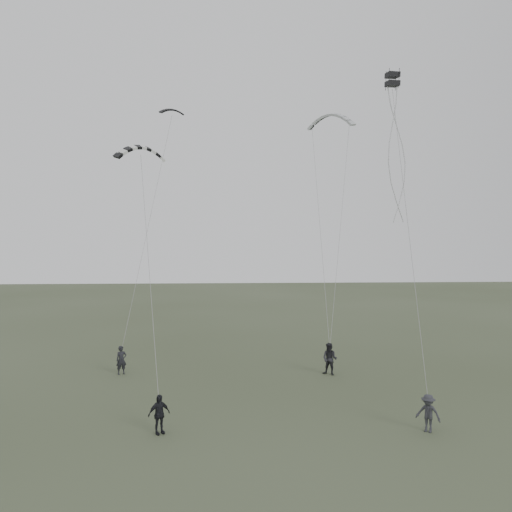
{
  "coord_description": "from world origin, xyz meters",
  "views": [
    {
      "loc": [
        -0.57,
        -23.31,
        8.33
      ],
      "look_at": [
        0.98,
        5.43,
        7.33
      ],
      "focal_mm": 35.0,
      "sensor_mm": 36.0,
      "label": 1
    }
  ],
  "objects": [
    {
      "name": "ground",
      "position": [
        0.0,
        0.0,
        0.0
      ],
      "size": [
        140.0,
        140.0,
        0.0
      ],
      "primitive_type": "plane",
      "color": "#3A432A",
      "rests_on": "ground"
    },
    {
      "name": "flyer_left",
      "position": [
        -7.19,
        7.45,
        0.87
      ],
      "size": [
        0.75,
        0.65,
        1.74
      ],
      "primitive_type": "imported",
      "rotation": [
        0.0,
        0.0,
        0.44
      ],
      "color": "black",
      "rests_on": "ground"
    },
    {
      "name": "flyer_right",
      "position": [
        5.56,
        6.61,
        0.97
      ],
      "size": [
        1.19,
        1.13,
        1.95
      ],
      "primitive_type": "imported",
      "rotation": [
        0.0,
        0.0,
        -0.58
      ],
      "color": "black",
      "rests_on": "ground"
    },
    {
      "name": "flyer_center",
      "position": [
        -3.57,
        -2.11,
        0.84
      ],
      "size": [
        1.06,
        0.87,
        1.69
      ],
      "primitive_type": "imported",
      "rotation": [
        0.0,
        0.0,
        0.56
      ],
      "color": "black",
      "rests_on": "ground"
    },
    {
      "name": "flyer_far",
      "position": [
        7.98,
        -2.54,
        0.81
      ],
      "size": [
        1.2,
        1.12,
        1.63
      ],
      "primitive_type": "imported",
      "rotation": [
        0.0,
        0.0,
        -0.66
      ],
      "color": "#2C2C32",
      "rests_on": "ground"
    },
    {
      "name": "kite_dark_small",
      "position": [
        -4.6,
        12.58,
        17.46
      ],
      "size": [
        1.83,
        1.24,
        0.68
      ],
      "primitive_type": null,
      "rotation": [
        0.34,
        0.0,
        0.38
      ],
      "color": "black",
      "rests_on": "flyer_left"
    },
    {
      "name": "kite_pale_large",
      "position": [
        7.24,
        14.99,
        17.85
      ],
      "size": [
        3.83,
        2.87,
        1.71
      ],
      "primitive_type": null,
      "rotation": [
        0.28,
        0.0,
        -0.51
      ],
      "color": "#AFB2B5",
      "rests_on": "flyer_right"
    },
    {
      "name": "kite_striped",
      "position": [
        -5.38,
        4.35,
        13.32
      ],
      "size": [
        2.9,
        2.05,
        1.26
      ],
      "primitive_type": null,
      "rotation": [
        0.34,
        0.0,
        0.43
      ],
      "color": "black",
      "rests_on": "flyer_center"
    },
    {
      "name": "kite_box",
      "position": [
        7.82,
        2.14,
        16.51
      ],
      "size": [
        0.68,
        0.73,
        0.75
      ],
      "primitive_type": null,
      "rotation": [
        0.09,
        0.0,
        0.13
      ],
      "color": "black",
      "rests_on": "flyer_far"
    }
  ]
}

